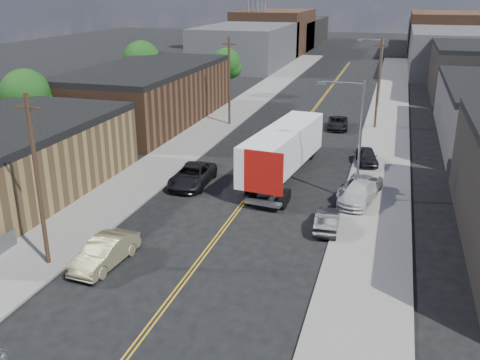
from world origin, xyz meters
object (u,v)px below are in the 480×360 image
Objects in this scene: car_right_lot_a at (360,187)px; car_right_lot_b at (358,193)px; car_left_c at (192,175)px; car_right_oncoming at (327,220)px; car_right_lot_c at (367,156)px; semi_truck at (287,146)px; car_ahead_truck at (338,123)px; car_left_b at (105,252)px.

car_right_lot_b is at bearing -77.97° from car_right_lot_a.
car_left_c is 1.41× the size of car_right_oncoming.
car_right_oncoming is at bearing -97.05° from car_right_lot_b.
car_right_lot_c is at bearing 32.70° from car_left_c.
semi_truck is 3.38× the size of car_right_lot_b.
car_right_lot_c is (1.60, 14.71, 0.16)m from car_right_oncoming.
semi_truck is 4.20× the size of car_right_lot_c.
car_right_lot_b is at bearing -101.91° from car_right_lot_c.
semi_truck reaches higher than car_right_lot_b.
car_ahead_truck is (-2.43, 27.37, -0.02)m from car_right_oncoming.
semi_truck reaches higher than car_left_b.
car_left_c is 16.12m from car_right_lot_c.
car_right_lot_b reaches higher than car_ahead_truck.
car_right_oncoming is at bearing -89.99° from car_ahead_truck.
car_right_lot_c is (0.00, 9.70, -0.04)m from car_right_lot_b.
car_right_lot_b is 22.72m from car_ahead_truck.
car_right_lot_b is at bearing -4.29° from car_left_c.
car_left_b is 0.94× the size of car_right_lot_a.
car_right_lot_b is at bearing 50.53° from car_left_b.
car_right_lot_b is (0.00, -1.32, 0.01)m from car_right_lot_a.
car_left_b is 0.84× the size of car_left_c.
car_left_b is at bearing -119.84° from car_right_lot_a.
car_right_oncoming is 5.27m from car_right_lot_b.
car_left_b is 18.82m from car_right_lot_b.
semi_truck is at bearing -103.05° from car_ahead_truck.
car_ahead_truck is at bearing 95.76° from car_right_lot_c.
car_right_lot_a is 8.38m from car_right_lot_c.
car_right_oncoming is 0.87× the size of car_ahead_truck.
semi_truck is at bearing 160.46° from car_right_lot_a.
car_left_b is at bearing -131.64° from car_right_lot_c.
semi_truck is at bearing 151.31° from car_right_lot_b.
semi_truck is 8.47m from car_right_lot_b.
car_left_c is 12.82m from car_right_oncoming.
car_right_lot_b reaches higher than car_right_lot_a.
car_ahead_truck is (-4.03, 21.04, -0.21)m from car_right_lot_a.
car_right_lot_a is 21.42m from car_ahead_truck.
car_right_lot_b is 9.70m from car_right_lot_c.
semi_truck is 7.72m from car_right_lot_a.
car_left_c is 13.23m from car_right_lot_a.
semi_truck is 3.59× the size of car_ahead_truck.
car_right_lot_a is at bearing -24.59° from semi_truck.
car_right_oncoming is 27.48m from car_ahead_truck.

